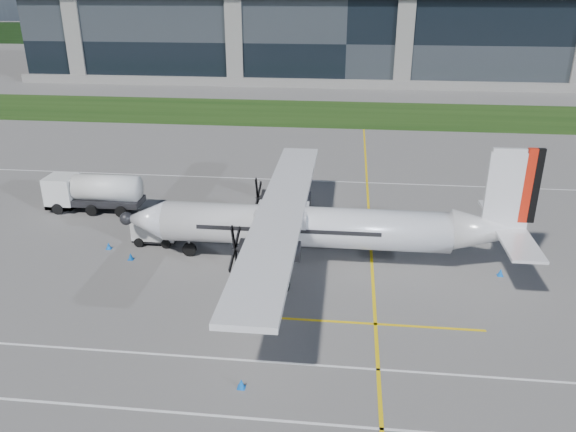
{
  "coord_description": "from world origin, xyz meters",
  "views": [
    {
      "loc": [
        1.07,
        -32.87,
        17.59
      ],
      "look_at": [
        -2.87,
        2.74,
        2.64
      ],
      "focal_mm": 35.0,
      "sensor_mm": 36.0,
      "label": 1
    }
  ],
  "objects_px": {
    "baggage_tug": "(156,229)",
    "safety_cone_portwing": "(241,383)",
    "turboprop_aircraft": "(320,205)",
    "ground_crew_person": "(188,213)",
    "fuel_tanker_truck": "(88,192)",
    "safety_cone_nose_stbd": "(145,238)",
    "safety_cone_stbdwing": "(306,190)",
    "safety_cone_nose_port": "(131,256)",
    "safety_cone_tail": "(500,272)",
    "safety_cone_fwd": "(109,246)"
  },
  "relations": [
    {
      "from": "baggage_tug",
      "to": "safety_cone_nose_stbd",
      "type": "distance_m",
      "value": 1.14
    },
    {
      "from": "turboprop_aircraft",
      "to": "safety_cone_tail",
      "type": "relative_size",
      "value": 55.96
    },
    {
      "from": "safety_cone_portwing",
      "to": "safety_cone_nose_port",
      "type": "distance_m",
      "value": 15.74
    },
    {
      "from": "safety_cone_stbdwing",
      "to": "ground_crew_person",
      "type": "bearing_deg",
      "value": -135.72
    },
    {
      "from": "fuel_tanker_truck",
      "to": "safety_cone_nose_stbd",
      "type": "relative_size",
      "value": 16.46
    },
    {
      "from": "safety_cone_stbdwing",
      "to": "safety_cone_nose_port",
      "type": "distance_m",
      "value": 18.12
    },
    {
      "from": "safety_cone_nose_port",
      "to": "safety_cone_nose_stbd",
      "type": "bearing_deg",
      "value": 89.99
    },
    {
      "from": "baggage_tug",
      "to": "ground_crew_person",
      "type": "xyz_separation_m",
      "value": [
        1.5,
        3.19,
        0.03
      ]
    },
    {
      "from": "safety_cone_stbdwing",
      "to": "safety_cone_nose_port",
      "type": "height_order",
      "value": "same"
    },
    {
      "from": "baggage_tug",
      "to": "safety_cone_fwd",
      "type": "xyz_separation_m",
      "value": [
        -3.04,
        -1.48,
        -0.75
      ]
    },
    {
      "from": "safety_cone_stbdwing",
      "to": "safety_cone_nose_stbd",
      "type": "height_order",
      "value": "same"
    },
    {
      "from": "baggage_tug",
      "to": "safety_cone_tail",
      "type": "relative_size",
      "value": 6.69
    },
    {
      "from": "fuel_tanker_truck",
      "to": "safety_cone_stbdwing",
      "type": "xyz_separation_m",
      "value": [
        17.66,
        6.04,
        -1.29
      ]
    },
    {
      "from": "safety_cone_tail",
      "to": "safety_cone_nose_stbd",
      "type": "distance_m",
      "value": 24.79
    },
    {
      "from": "safety_cone_fwd",
      "to": "safety_cone_nose_stbd",
      "type": "distance_m",
      "value": 2.65
    },
    {
      "from": "ground_crew_person",
      "to": "safety_cone_nose_stbd",
      "type": "bearing_deg",
      "value": 162.35
    },
    {
      "from": "safety_cone_portwing",
      "to": "safety_cone_fwd",
      "type": "bearing_deg",
      "value": 131.8
    },
    {
      "from": "safety_cone_nose_stbd",
      "to": "safety_cone_nose_port",
      "type": "xyz_separation_m",
      "value": [
        -0.0,
        -2.95,
        0.0
      ]
    },
    {
      "from": "ground_crew_person",
      "to": "safety_cone_nose_port",
      "type": "height_order",
      "value": "ground_crew_person"
    },
    {
      "from": "baggage_tug",
      "to": "safety_cone_portwing",
      "type": "xyz_separation_m",
      "value": [
        9.14,
        -15.1,
        -0.75
      ]
    },
    {
      "from": "baggage_tug",
      "to": "safety_cone_portwing",
      "type": "bearing_deg",
      "value": -58.82
    },
    {
      "from": "ground_crew_person",
      "to": "safety_cone_nose_stbd",
      "type": "distance_m",
      "value": 4.03
    },
    {
      "from": "ground_crew_person",
      "to": "safety_cone_tail",
      "type": "relative_size",
      "value": 4.14
    },
    {
      "from": "ground_crew_person",
      "to": "safety_cone_nose_stbd",
      "type": "relative_size",
      "value": 4.14
    },
    {
      "from": "safety_cone_portwing",
      "to": "fuel_tanker_truck",
      "type": "bearing_deg",
      "value": 129.11
    },
    {
      "from": "fuel_tanker_truck",
      "to": "safety_cone_tail",
      "type": "xyz_separation_m",
      "value": [
        31.4,
        -8.01,
        -1.29
      ]
    },
    {
      "from": "baggage_tug",
      "to": "safety_cone_stbdwing",
      "type": "height_order",
      "value": "baggage_tug"
    },
    {
      "from": "turboprop_aircraft",
      "to": "ground_crew_person",
      "type": "bearing_deg",
      "value": 154.12
    },
    {
      "from": "turboprop_aircraft",
      "to": "fuel_tanker_truck",
      "type": "xyz_separation_m",
      "value": [
        -19.59,
        7.39,
        -2.65
      ]
    },
    {
      "from": "safety_cone_nose_port",
      "to": "safety_cone_tail",
      "type": "bearing_deg",
      "value": 0.97
    },
    {
      "from": "safety_cone_nose_stbd",
      "to": "safety_cone_stbdwing",
      "type": "bearing_deg",
      "value": 46.55
    },
    {
      "from": "safety_cone_nose_stbd",
      "to": "safety_cone_nose_port",
      "type": "bearing_deg",
      "value": -90.01
    },
    {
      "from": "safety_cone_nose_port",
      "to": "baggage_tug",
      "type": "bearing_deg",
      "value": 73.78
    },
    {
      "from": "safety_cone_nose_stbd",
      "to": "safety_cone_portwing",
      "type": "xyz_separation_m",
      "value": [
        9.99,
        -15.11,
        0.0
      ]
    },
    {
      "from": "ground_crew_person",
      "to": "safety_cone_tail",
      "type": "distance_m",
      "value": 23.03
    },
    {
      "from": "safety_cone_portwing",
      "to": "safety_cone_stbdwing",
      "type": "bearing_deg",
      "value": 88.03
    },
    {
      "from": "safety_cone_fwd",
      "to": "safety_cone_nose_port",
      "type": "relative_size",
      "value": 1.0
    },
    {
      "from": "turboprop_aircraft",
      "to": "safety_cone_nose_port",
      "type": "bearing_deg",
      "value": -175.4
    },
    {
      "from": "baggage_tug",
      "to": "safety_cone_nose_port",
      "type": "bearing_deg",
      "value": -106.22
    },
    {
      "from": "ground_crew_person",
      "to": "safety_cone_portwing",
      "type": "relative_size",
      "value": 4.14
    },
    {
      "from": "safety_cone_tail",
      "to": "safety_cone_nose_port",
      "type": "relative_size",
      "value": 1.0
    },
    {
      "from": "safety_cone_stbdwing",
      "to": "safety_cone_portwing",
      "type": "height_order",
      "value": "same"
    },
    {
      "from": "baggage_tug",
      "to": "safety_cone_portwing",
      "type": "distance_m",
      "value": 17.67
    },
    {
      "from": "safety_cone_stbdwing",
      "to": "safety_cone_nose_port",
      "type": "bearing_deg",
      "value": -127.03
    },
    {
      "from": "safety_cone_nose_port",
      "to": "fuel_tanker_truck",
      "type": "bearing_deg",
      "value": 128.68
    },
    {
      "from": "turboprop_aircraft",
      "to": "safety_cone_stbdwing",
      "type": "distance_m",
      "value": 14.13
    },
    {
      "from": "fuel_tanker_truck",
      "to": "safety_cone_tail",
      "type": "distance_m",
      "value": 32.44
    },
    {
      "from": "fuel_tanker_truck",
      "to": "safety_cone_portwing",
      "type": "height_order",
      "value": "fuel_tanker_truck"
    },
    {
      "from": "baggage_tug",
      "to": "safety_cone_nose_port",
      "type": "xyz_separation_m",
      "value": [
        -0.85,
        -2.94,
        -0.75
      ]
    },
    {
      "from": "safety_cone_tail",
      "to": "safety_cone_fwd",
      "type": "distance_m",
      "value": 26.86
    }
  ]
}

